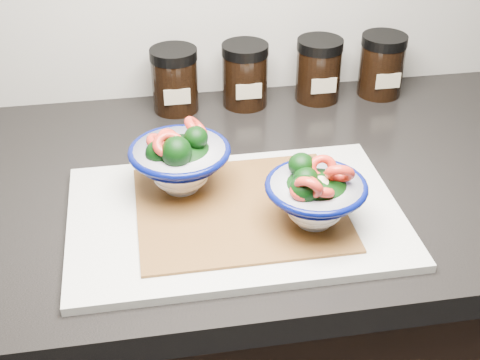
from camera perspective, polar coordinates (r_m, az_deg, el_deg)
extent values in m
cube|color=black|center=(1.04, 7.26, -0.03)|extent=(3.50, 0.60, 0.04)
cube|color=silver|center=(0.91, -0.40, -3.10)|extent=(0.45, 0.30, 0.01)
cube|color=#925C2C|center=(0.91, 0.00, -2.41)|extent=(0.28, 0.24, 0.00)
cylinder|color=white|center=(0.95, -5.03, -0.36)|extent=(0.05, 0.05, 0.01)
ellipsoid|color=white|center=(0.94, -5.07, 0.43)|extent=(0.08, 0.08, 0.04)
torus|color=#050C50|center=(0.92, -5.19, 2.48)|extent=(0.14, 0.14, 0.01)
torus|color=#050C50|center=(0.93, -5.15, 1.71)|extent=(0.12, 0.12, 0.00)
ellipsoid|color=black|center=(0.93, -5.16, 1.93)|extent=(0.10, 0.10, 0.05)
ellipsoid|color=black|center=(0.92, -6.09, 2.70)|extent=(0.04, 0.04, 0.04)
cylinder|color=#477233|center=(0.92, -6.04, 1.91)|extent=(0.01, 0.01, 0.03)
ellipsoid|color=black|center=(0.91, -6.97, 2.26)|extent=(0.04, 0.04, 0.04)
cylinder|color=#477233|center=(0.92, -6.91, 1.58)|extent=(0.02, 0.01, 0.02)
ellipsoid|color=black|center=(0.91, -3.78, 3.64)|extent=(0.03, 0.03, 0.03)
cylinder|color=#477233|center=(0.92, -3.75, 3.00)|extent=(0.01, 0.01, 0.02)
ellipsoid|color=black|center=(0.89, -5.43, 2.38)|extent=(0.04, 0.04, 0.04)
cylinder|color=#477233|center=(0.90, -5.39, 1.59)|extent=(0.01, 0.02, 0.03)
ellipsoid|color=black|center=(0.90, -6.00, 2.78)|extent=(0.03, 0.03, 0.03)
cylinder|color=#477233|center=(0.91, -5.96, 2.12)|extent=(0.01, 0.01, 0.02)
torus|color=#E7442B|center=(0.93, -3.78, 4.44)|extent=(0.05, 0.06, 0.05)
torus|color=#E7442B|center=(0.91, -6.14, 3.31)|extent=(0.05, 0.06, 0.05)
torus|color=#E7442B|center=(0.89, -6.14, 3.05)|extent=(0.05, 0.05, 0.04)
torus|color=#E7442B|center=(0.93, -6.97, 3.10)|extent=(0.05, 0.05, 0.03)
cylinder|color=#CCBC8E|center=(0.93, -6.91, 3.07)|extent=(0.02, 0.02, 0.01)
cylinder|color=white|center=(0.89, 6.32, -3.29)|extent=(0.05, 0.05, 0.01)
ellipsoid|color=white|center=(0.88, 6.38, -2.53)|extent=(0.07, 0.07, 0.03)
torus|color=#050C50|center=(0.86, 6.53, -0.54)|extent=(0.13, 0.13, 0.01)
torus|color=#050C50|center=(0.87, 6.47, -1.28)|extent=(0.11, 0.11, 0.00)
ellipsoid|color=black|center=(0.86, 6.49, -1.07)|extent=(0.10, 0.10, 0.04)
ellipsoid|color=black|center=(0.83, 5.57, -0.78)|extent=(0.04, 0.04, 0.03)
cylinder|color=#477233|center=(0.84, 5.52, -1.57)|extent=(0.01, 0.02, 0.03)
ellipsoid|color=black|center=(0.86, 5.64, 0.09)|extent=(0.03, 0.03, 0.03)
cylinder|color=#477233|center=(0.86, 5.60, -0.56)|extent=(0.01, 0.01, 0.02)
ellipsoid|color=black|center=(0.87, 5.25, 1.30)|extent=(0.03, 0.03, 0.03)
cylinder|color=#477233|center=(0.87, 5.21, 0.63)|extent=(0.01, 0.01, 0.02)
ellipsoid|color=black|center=(0.85, 6.10, -0.88)|extent=(0.04, 0.04, 0.03)
cylinder|color=#477233|center=(0.86, 6.05, -1.60)|extent=(0.01, 0.01, 0.02)
torus|color=#E7442B|center=(0.83, 6.79, -0.98)|extent=(0.06, 0.06, 0.04)
torus|color=#E7442B|center=(0.87, 7.01, 1.06)|extent=(0.04, 0.03, 0.04)
torus|color=#E7442B|center=(0.83, 5.56, -0.74)|extent=(0.05, 0.05, 0.04)
torus|color=#E7442B|center=(0.82, 5.89, -0.62)|extent=(0.05, 0.04, 0.05)
torus|color=#E7442B|center=(0.85, 8.51, 0.54)|extent=(0.05, 0.03, 0.05)
cylinder|color=#CCBC8E|center=(0.86, 5.52, 0.17)|extent=(0.02, 0.02, 0.01)
cylinder|color=#CCBC8E|center=(0.85, 6.93, -0.19)|extent=(0.02, 0.02, 0.01)
cylinder|color=black|center=(1.18, -5.56, 8.11)|extent=(0.08, 0.08, 0.09)
cylinder|color=black|center=(1.16, -5.72, 10.63)|extent=(0.08, 0.08, 0.02)
cube|color=#C6B793|center=(1.15, -5.38, 7.08)|extent=(0.04, 0.00, 0.03)
cylinder|color=black|center=(1.19, 0.43, 8.57)|extent=(0.08, 0.08, 0.09)
cylinder|color=black|center=(1.17, 0.44, 11.08)|extent=(0.08, 0.08, 0.02)
cube|color=#C6B793|center=(1.16, 0.76, 7.56)|extent=(0.05, 0.00, 0.03)
cylinder|color=black|center=(1.22, 6.69, 8.95)|extent=(0.08, 0.08, 0.09)
cylinder|color=black|center=(1.20, 6.86, 11.41)|extent=(0.08, 0.08, 0.02)
cube|color=#C6B793|center=(1.19, 7.17, 7.98)|extent=(0.04, 0.00, 0.03)
cylinder|color=black|center=(1.26, 11.94, 9.19)|extent=(0.08, 0.08, 0.09)
cylinder|color=black|center=(1.24, 12.25, 11.57)|extent=(0.08, 0.08, 0.02)
cube|color=#C6B793|center=(1.23, 12.53, 8.24)|extent=(0.04, 0.00, 0.03)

